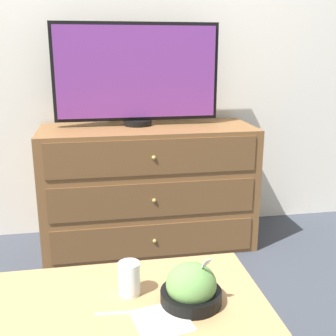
{
  "coord_description": "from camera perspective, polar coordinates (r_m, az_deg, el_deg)",
  "views": [
    {
      "loc": [
        -0.18,
        -2.77,
        1.21
      ],
      "look_at": [
        0.1,
        -1.2,
        0.76
      ],
      "focal_mm": 45.0,
      "sensor_mm": 36.0,
      "label": 1
    }
  ],
  "objects": [
    {
      "name": "dresser",
      "position": [
        2.64,
        -2.67,
        -2.55
      ],
      "size": [
        1.29,
        0.52,
        0.76
      ],
      "color": "brown",
      "rests_on": "ground_plane"
    },
    {
      "name": "ground_plane",
      "position": [
        3.02,
        -5.86,
        -7.85
      ],
      "size": [
        12.0,
        12.0,
        0.0
      ],
      "primitive_type": "plane",
      "color": "#383D47"
    },
    {
      "name": "coffee_table",
      "position": [
        1.53,
        -5.36,
        -19.04
      ],
      "size": [
        0.93,
        0.54,
        0.39
      ],
      "color": "tan",
      "rests_on": "ground_plane"
    },
    {
      "name": "tv",
      "position": [
        2.58,
        -4.26,
        12.59
      ],
      "size": [
        0.99,
        0.17,
        0.61
      ],
      "color": "black",
      "rests_on": "dresser"
    },
    {
      "name": "wall_back",
      "position": [
        2.8,
        -6.67,
        17.58
      ],
      "size": [
        12.0,
        0.05,
        2.6
      ],
      "color": "white",
      "rests_on": "ground_plane"
    },
    {
      "name": "knife",
      "position": [
        1.44,
        -5.77,
        -18.94
      ],
      "size": [
        0.19,
        0.03,
        0.01
      ],
      "color": "silver",
      "rests_on": "coffee_table"
    },
    {
      "name": "takeout_bowl",
      "position": [
        1.46,
        3.15,
        -15.9
      ],
      "size": [
        0.21,
        0.21,
        0.18
      ],
      "color": "black",
      "rests_on": "coffee_table"
    },
    {
      "name": "napkin",
      "position": [
        1.4,
        -1.02,
        -19.99
      ],
      "size": [
        0.19,
        0.19,
        0.0
      ],
      "color": "silver",
      "rests_on": "coffee_table"
    },
    {
      "name": "drink_cup",
      "position": [
        1.51,
        -5.24,
        -14.92
      ],
      "size": [
        0.08,
        0.08,
        0.12
      ],
      "color": "beige",
      "rests_on": "coffee_table"
    }
  ]
}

